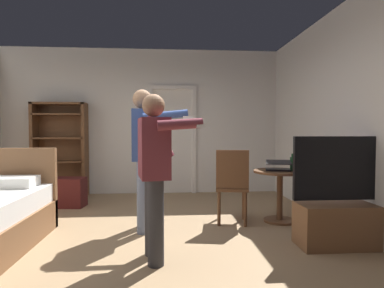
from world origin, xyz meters
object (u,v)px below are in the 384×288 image
wooden_chair (232,183)px  suitcase_dark (65,192)px  bottle_on_table (292,164)px  person_blue_shirt (155,165)px  laptop (278,167)px  side_table (280,187)px  bookshelf (61,146)px  tv_flatscreen (345,214)px  person_striped_shirt (144,148)px

wooden_chair → suitcase_dark: 2.78m
bottle_on_table → person_blue_shirt: bearing=-148.7°
person_blue_shirt → suitcase_dark: person_blue_shirt is taller
laptop → suitcase_dark: (-3.14, 1.13, -0.52)m
suitcase_dark → person_blue_shirt: bearing=-49.5°
laptop → side_table: bearing=44.7°
side_table → laptop: (-0.04, -0.04, 0.27)m
bookshelf → bottle_on_table: 4.21m
bottle_on_table → wooden_chair: (-0.81, 0.01, -0.25)m
tv_flatscreen → bottle_on_table: 1.01m
tv_flatscreen → person_blue_shirt: 2.10m
laptop → suitcase_dark: 3.38m
wooden_chair → suitcase_dark: wooden_chair is taller
person_striped_shirt → bookshelf: bearing=128.1°
side_table → suitcase_dark: bearing=161.1°
side_table → person_blue_shirt: size_ratio=0.45×
bookshelf → bottle_on_table: bearing=-29.1°
tv_flatscreen → suitcase_dark: 4.10m
laptop → bottle_on_table: bearing=-11.9°
bookshelf → person_striped_shirt: bearing=-51.9°
bookshelf → tv_flatscreen: bookshelf is taller
bookshelf → side_table: bookshelf is taller
side_table → person_blue_shirt: person_blue_shirt is taller
bottle_on_table → wooden_chair: bearing=179.1°
laptop → suitcase_dark: laptop is taller
bookshelf → person_blue_shirt: bearing=-58.8°
laptop → person_blue_shirt: (-1.60, -1.12, 0.16)m
wooden_chair → suitcase_dark: size_ratio=1.59×
wooden_chair → person_blue_shirt: person_blue_shirt is taller
tv_flatscreen → laptop: tv_flatscreen is taller
side_table → bottle_on_table: bearing=-29.7°
person_blue_shirt → side_table: bearing=35.3°
bottle_on_table → person_blue_shirt: person_blue_shirt is taller
person_striped_shirt → suitcase_dark: person_striped_shirt is taller
bookshelf → person_blue_shirt: 3.66m
bookshelf → suitcase_dark: bookshelf is taller
wooden_chair → person_striped_shirt: bearing=-171.9°
tv_flatscreen → suitcase_dark: bearing=150.1°
side_table → bottle_on_table: size_ratio=3.05×
laptop → suitcase_dark: bearing=160.2°
bottle_on_table → suitcase_dark: (-3.32, 1.17, -0.56)m
bookshelf → laptop: size_ratio=4.36×
side_table → laptop: laptop is taller
bookshelf → tv_flatscreen: size_ratio=1.50×
bookshelf → laptop: 4.04m
laptop → wooden_chair: (-0.63, -0.03, -0.21)m
suitcase_dark → person_striped_shirt: bearing=-37.8°
bookshelf → suitcase_dark: 1.19m
side_table → person_striped_shirt: size_ratio=0.41×
person_blue_shirt → suitcase_dark: 2.81m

